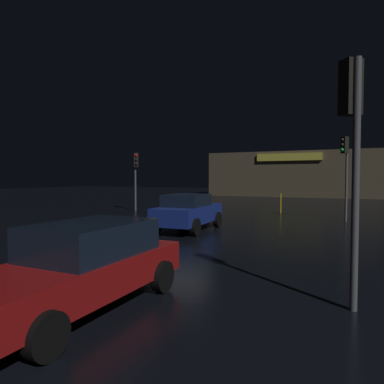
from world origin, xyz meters
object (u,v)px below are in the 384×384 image
Objects in this scene: car_near at (188,211)px; car_far at (82,265)px; store_building at (293,174)px; traffic_signal_cross_right at (352,127)px; traffic_signal_main at (345,160)px; traffic_signal_cross_left at (136,169)px.

car_far is (2.22, -9.11, -0.06)m from car_near.
store_building reaches higher than traffic_signal_cross_right.
car_far is (-4.01, -15.29, -2.49)m from traffic_signal_main.
traffic_signal_main is (6.47, -25.45, 0.51)m from store_building.
traffic_signal_cross_left is at bearing 134.83° from traffic_signal_cross_right.
car_near is (-6.23, -6.18, -2.43)m from traffic_signal_main.
traffic_signal_main is 13.55m from traffic_signal_cross_left.
store_building is 25.85m from traffic_signal_cross_left.
traffic_signal_main reaches higher than car_near.
car_near is (-6.53, 7.15, -2.36)m from traffic_signal_cross_right.
traffic_signal_cross_left is (-7.06, -24.86, 0.20)m from store_building.
traffic_signal_main is at bearing 44.78° from car_near.
traffic_signal_cross_left is 18.64m from car_far.
traffic_signal_main is 1.02× the size of traffic_signal_cross_right.
traffic_signal_cross_left reaches higher than car_far.
traffic_signal_cross_right is 9.97m from car_near.
store_building is 31.69m from car_near.
store_building is at bearing 93.45° from car_far.
store_building is at bearing 104.26° from traffic_signal_main.
traffic_signal_cross_left is at bearing 120.94° from car_far.
car_near is (0.24, -31.63, -1.92)m from store_building.
traffic_signal_cross_right is at bearing -88.69° from traffic_signal_main.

